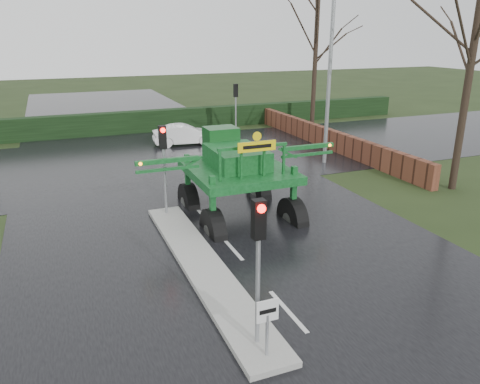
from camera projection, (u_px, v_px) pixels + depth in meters
name	position (u px, v px, depth m)	size (l,w,h in m)	color
ground	(288.00, 312.00, 11.84)	(140.00, 140.00, 0.00)	black
road_main	(182.00, 193.00, 20.61)	(14.00, 80.00, 0.02)	black
road_cross	(153.00, 160.00, 25.87)	(80.00, 12.00, 0.02)	black
median_island	(203.00, 266.00, 13.98)	(1.20, 10.00, 0.16)	gray
hedge_row	(128.00, 122.00, 32.64)	(44.00, 0.90, 1.50)	black
brick_wall	(318.00, 135.00, 29.41)	(0.40, 20.00, 1.20)	#592D1E
keep_left_sign	(267.00, 319.00, 9.72)	(0.50, 0.07, 1.35)	gray
traffic_signal_near	(259.00, 242.00, 9.66)	(0.26, 0.33, 3.52)	gray
traffic_signal_mid	(163.00, 151.00, 17.11)	(0.26, 0.33, 3.52)	gray
traffic_signal_far	(236.00, 98.00, 30.86)	(0.26, 0.33, 3.52)	gray
street_light_right	(326.00, 48.00, 23.34)	(3.85, 0.30, 10.00)	gray
tree_right_near	(470.00, 71.00, 19.51)	(5.60, 5.60, 9.64)	black
tree_right_far	(316.00, 36.00, 32.78)	(7.00, 7.00, 12.05)	black
crop_sprayer	(210.00, 175.00, 16.02)	(7.88, 4.91, 4.40)	black
white_sedan	(185.00, 145.00, 29.42)	(1.35, 3.87, 1.28)	white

